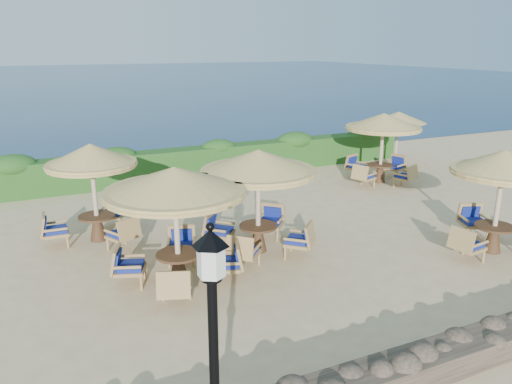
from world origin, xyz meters
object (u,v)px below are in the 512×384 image
object	(u,v)px
lamp_post	(214,378)
cafe_set_4	(383,135)
extra_parasol	(399,117)
cafe_set_1	(258,182)
cafe_set_3	(93,176)
cafe_set_0	(175,202)
cafe_set_2	(501,183)

from	to	relation	value
lamp_post	cafe_set_4	xyz separation A→B (m)	(10.52, 10.38, 0.28)
extra_parasol	cafe_set_1	bearing A→B (deg)	-147.97
cafe_set_3	cafe_set_0	bearing A→B (deg)	-69.36
cafe_set_0	cafe_set_1	distance (m)	2.50
extra_parasol	cafe_set_0	size ratio (longest dim) A/B	0.78
cafe_set_1	cafe_set_3	world-z (taller)	same
lamp_post	extra_parasol	distance (m)	17.41
cafe_set_0	cafe_set_2	size ratio (longest dim) A/B	1.12
cafe_set_4	lamp_post	bearing A→B (deg)	-135.37
cafe_set_2	cafe_set_3	xyz separation A→B (m)	(-9.03, 5.03, -0.04)
extra_parasol	cafe_set_2	bearing A→B (deg)	-114.30
cafe_set_2	extra_parasol	bearing A→B (deg)	65.70
cafe_set_4	cafe_set_0	bearing A→B (deg)	-152.15
cafe_set_3	cafe_set_2	bearing A→B (deg)	-29.11
extra_parasol	lamp_post	bearing A→B (deg)	-136.40
extra_parasol	cafe_set_1	size ratio (longest dim) A/B	0.83
lamp_post	cafe_set_4	size ratio (longest dim) A/B	1.15
cafe_set_1	cafe_set_4	world-z (taller)	same
lamp_post	cafe_set_3	xyz separation A→B (m)	(-0.15, 8.78, 0.24)
lamp_post	cafe_set_0	distance (m)	5.54
lamp_post	cafe_set_2	distance (m)	9.64
cafe_set_1	lamp_post	bearing A→B (deg)	-118.84
extra_parasol	cafe_set_3	distance (m)	13.16
cafe_set_1	cafe_set_4	distance (m)	8.16
extra_parasol	cafe_set_1	distance (m)	10.79
lamp_post	cafe_set_2	world-z (taller)	lamp_post
cafe_set_0	cafe_set_3	world-z (taller)	same
lamp_post	extra_parasol	xyz separation A→B (m)	(12.60, 12.00, 0.62)
extra_parasol	cafe_set_1	xyz separation A→B (m)	(-9.14, -5.72, -0.32)
lamp_post	cafe_set_4	bearing A→B (deg)	44.63
cafe_set_3	cafe_set_4	size ratio (longest dim) A/B	0.96
cafe_set_2	cafe_set_4	distance (m)	6.83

